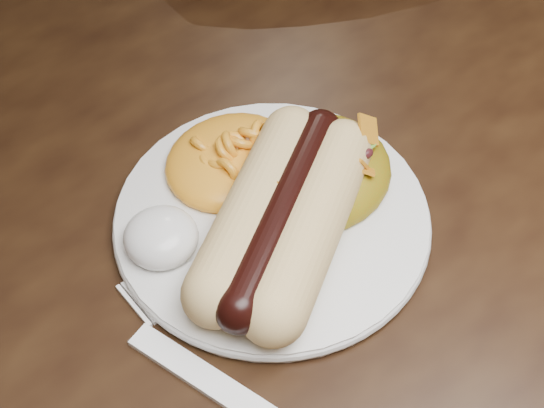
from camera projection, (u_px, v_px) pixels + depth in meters
table at (214, 193)px, 0.66m from camera, size 1.60×0.90×0.75m
plate at (272, 219)px, 0.52m from camera, size 0.23×0.23×0.01m
hotdog at (283, 216)px, 0.49m from camera, size 0.13×0.13×0.04m
mac_and_cheese at (231, 148)px, 0.53m from camera, size 0.10×0.09×0.03m
sour_cream at (160, 232)px, 0.49m from camera, size 0.05×0.05×0.03m
taco_salad at (315, 160)px, 0.52m from camera, size 0.10×0.10×0.04m
fork at (207, 379)px, 0.46m from camera, size 0.06×0.14×0.00m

